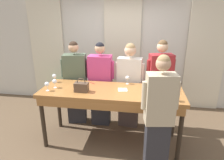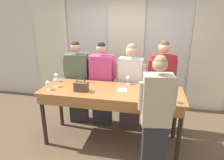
% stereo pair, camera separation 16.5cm
% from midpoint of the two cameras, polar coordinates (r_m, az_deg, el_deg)
% --- Properties ---
extents(ground_plane, '(18.00, 18.00, 0.00)m').
position_cam_midpoint_polar(ground_plane, '(3.84, -1.48, -16.94)').
color(ground_plane, brown).
extents(wall_back, '(12.00, 0.06, 2.80)m').
position_cam_midpoint_polar(wall_back, '(4.90, 2.03, 8.97)').
color(wall_back, beige).
rests_on(wall_back, ground_plane).
extents(curtain_panel_left, '(0.86, 0.03, 2.69)m').
position_cam_midpoint_polar(curtain_panel_left, '(5.42, -18.76, 8.34)').
color(curtain_panel_left, beige).
rests_on(curtain_panel_left, ground_plane).
extents(curtain_panel_center, '(0.86, 0.03, 2.69)m').
position_cam_midpoint_polar(curtain_panel_center, '(4.85, 1.93, 8.18)').
color(curtain_panel_center, beige).
rests_on(curtain_panel_center, ground_plane).
extents(curtain_panel_right, '(0.86, 0.03, 2.69)m').
position_cam_midpoint_polar(curtain_panel_right, '(5.00, 24.36, 6.83)').
color(curtain_panel_right, beige).
rests_on(curtain_panel_right, ground_plane).
extents(tasting_bar, '(2.38, 0.80, 1.01)m').
position_cam_midpoint_polar(tasting_bar, '(3.37, -1.67, -4.58)').
color(tasting_bar, '#9E6633').
rests_on(tasting_bar, ground_plane).
extents(wine_bottle, '(0.08, 0.08, 0.33)m').
position_cam_midpoint_polar(wine_bottle, '(3.17, 9.10, -2.16)').
color(wine_bottle, black).
rests_on(wine_bottle, tasting_bar).
extents(handbag, '(0.22, 0.13, 0.23)m').
position_cam_midpoint_polar(handbag, '(3.31, -10.15, -1.97)').
color(handbag, brown).
rests_on(handbag, tasting_bar).
extents(wine_glass_front_left, '(0.08, 0.08, 0.15)m').
position_cam_midpoint_polar(wine_glass_front_left, '(3.03, 16.31, -3.89)').
color(wine_glass_front_left, white).
rests_on(wine_glass_front_left, tasting_bar).
extents(wine_glass_front_mid, '(0.08, 0.08, 0.15)m').
position_cam_midpoint_polar(wine_glass_front_mid, '(3.48, -19.40, -1.21)').
color(wine_glass_front_mid, white).
rests_on(wine_glass_front_mid, tasting_bar).
extents(wine_glass_front_right, '(0.08, 0.08, 0.15)m').
position_cam_midpoint_polar(wine_glass_front_right, '(3.52, 10.40, -0.16)').
color(wine_glass_front_right, white).
rests_on(wine_glass_front_right, tasting_bar).
extents(wine_glass_center_left, '(0.08, 0.08, 0.15)m').
position_cam_midpoint_polar(wine_glass_center_left, '(3.58, -17.37, -0.45)').
color(wine_glass_center_left, white).
rests_on(wine_glass_center_left, tasting_bar).
extents(wine_glass_center_mid, '(0.08, 0.08, 0.15)m').
position_cam_midpoint_polar(wine_glass_center_mid, '(3.86, -17.34, 0.97)').
color(wine_glass_center_mid, white).
rests_on(wine_glass_center_mid, tasting_bar).
extents(wine_glass_center_right, '(0.08, 0.08, 0.15)m').
position_cam_midpoint_polar(wine_glass_center_right, '(3.60, 3.14, 0.54)').
color(wine_glass_center_right, white).
rests_on(wine_glass_center_right, tasting_bar).
extents(napkin, '(0.17, 0.17, 0.00)m').
position_cam_midpoint_polar(napkin, '(3.36, 1.66, -2.80)').
color(napkin, white).
rests_on(napkin, tasting_bar).
extents(pen, '(0.11, 0.08, 0.01)m').
position_cam_midpoint_polar(pen, '(3.68, -6.90, -0.91)').
color(pen, maroon).
rests_on(pen, tasting_bar).
extents(guest_olive_jacket, '(0.55, 0.34, 1.72)m').
position_cam_midpoint_polar(guest_olive_jacket, '(4.15, -11.45, -0.93)').
color(guest_olive_jacket, '#28282D').
rests_on(guest_olive_jacket, ground_plane).
extents(guest_pink_top, '(0.55, 0.26, 1.71)m').
position_cam_midpoint_polar(guest_pink_top, '(4.00, -4.47, -1.38)').
color(guest_pink_top, '#28282D').
rests_on(guest_pink_top, ground_plane).
extents(guest_cream_sweater, '(0.58, 0.25, 1.71)m').
position_cam_midpoint_polar(guest_cream_sweater, '(3.91, 3.75, -1.44)').
color(guest_cream_sweater, '#473833').
rests_on(guest_cream_sweater, ground_plane).
extents(guest_striped_shirt, '(0.54, 0.33, 1.78)m').
position_cam_midpoint_polar(guest_striped_shirt, '(3.90, 12.20, -1.60)').
color(guest_striped_shirt, brown).
rests_on(guest_striped_shirt, ground_plane).
extents(host_pouring, '(0.49, 0.28, 1.77)m').
position_cam_midpoint_polar(host_pouring, '(2.74, 11.47, -10.76)').
color(host_pouring, '#28282D').
rests_on(host_pouring, ground_plane).
extents(potted_plant, '(0.35, 0.35, 0.66)m').
position_cam_midpoint_polar(potted_plant, '(5.26, -16.03, -2.71)').
color(potted_plant, '#935B3D').
rests_on(potted_plant, ground_plane).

